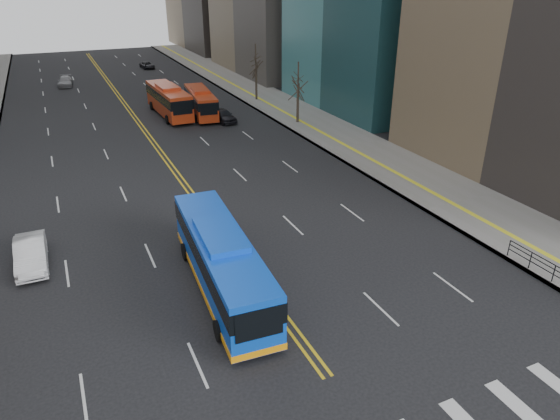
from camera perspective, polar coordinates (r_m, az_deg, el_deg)
name	(u,v)px	position (r m, az deg, el deg)	size (l,w,h in m)	color
sidewalk_right	(290,111)	(61.14, 1.17, 11.27)	(7.00, 130.00, 0.15)	gray
centerline	(128,108)	(65.65, -17.02, 11.12)	(0.55, 100.00, 0.01)	gold
pedestrian_railing	(554,271)	(30.36, 28.86, -6.11)	(0.06, 6.06, 1.02)	black
street_trees	(70,114)	(44.12, -22.83, 10.12)	(35.20, 47.20, 7.60)	#2C231B
blue_bus	(222,260)	(25.85, -6.68, -5.69)	(3.28, 11.97, 3.45)	blue
red_bus_near	(201,101)	(59.61, -9.07, 12.25)	(3.32, 9.95, 3.13)	#BE3514
red_bus_far	(169,99)	(60.26, -12.61, 12.30)	(3.10, 11.11, 3.50)	#BE3514
car_white	(31,254)	(31.57, -26.59, -4.51)	(1.62, 4.65, 1.53)	silver
car_dark_mid	(223,115)	(56.81, -6.55, 10.69)	(1.73, 4.30, 1.47)	black
car_silver	(65,81)	(81.75, -23.33, 13.35)	(1.89, 4.66, 1.35)	gray
car_dark_far	(147,65)	(93.00, -14.94, 15.70)	(1.84, 3.98, 1.11)	black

